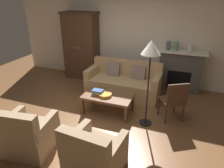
# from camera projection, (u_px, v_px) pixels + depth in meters

# --- Properties ---
(ground_plane) EXTENTS (9.60, 9.60, 0.00)m
(ground_plane) POSITION_uv_depth(u_px,v_px,m) (93.00, 122.00, 4.37)
(ground_plane) COLOR brown
(back_wall) EXTENTS (7.20, 0.10, 2.80)m
(back_wall) POSITION_uv_depth(u_px,v_px,m) (129.00, 34.00, 5.97)
(back_wall) COLOR silver
(back_wall) RESTS_ON ground
(fireplace) EXTENTS (1.26, 0.48, 1.12)m
(fireplace) POSITION_uv_depth(u_px,v_px,m) (180.00, 70.00, 5.60)
(fireplace) COLOR #4C4947
(fireplace) RESTS_ON ground
(armoire) EXTENTS (1.06, 0.57, 2.01)m
(armoire) POSITION_uv_depth(u_px,v_px,m) (81.00, 46.00, 6.30)
(armoire) COLOR #472D1E
(armoire) RESTS_ON ground
(couch) EXTENTS (1.93, 0.87, 0.86)m
(couch) POSITION_uv_depth(u_px,v_px,m) (124.00, 83.00, 5.48)
(couch) COLOR tan
(couch) RESTS_ON ground
(coffee_table) EXTENTS (1.10, 0.60, 0.42)m
(coffee_table) POSITION_uv_depth(u_px,v_px,m) (108.00, 98.00, 4.59)
(coffee_table) COLOR brown
(coffee_table) RESTS_ON ground
(fruit_bowl) EXTENTS (0.29, 0.29, 0.06)m
(fruit_bowl) POSITION_uv_depth(u_px,v_px,m) (105.00, 95.00, 4.54)
(fruit_bowl) COLOR orange
(fruit_bowl) RESTS_ON coffee_table
(book_stack) EXTENTS (0.26, 0.19, 0.11)m
(book_stack) POSITION_uv_depth(u_px,v_px,m) (98.00, 92.00, 4.60)
(book_stack) COLOR gray
(book_stack) RESTS_ON coffee_table
(mantel_vase_slate) EXTENTS (0.12, 0.12, 0.22)m
(mantel_vase_slate) POSITION_uv_depth(u_px,v_px,m) (168.00, 45.00, 5.43)
(mantel_vase_slate) COLOR #565B66
(mantel_vase_slate) RESTS_ON fireplace
(mantel_vase_jade) EXTENTS (0.12, 0.12, 0.22)m
(mantel_vase_jade) POSITION_uv_depth(u_px,v_px,m) (176.00, 46.00, 5.37)
(mantel_vase_jade) COLOR slate
(mantel_vase_jade) RESTS_ON fireplace
(mantel_vase_cream) EXTENTS (0.10, 0.10, 0.17)m
(mantel_vase_cream) POSITION_uv_depth(u_px,v_px,m) (191.00, 48.00, 5.27)
(mantel_vase_cream) COLOR beige
(mantel_vase_cream) RESTS_ON fireplace
(armchair_near_left) EXTENTS (0.87, 0.86, 0.88)m
(armchair_near_left) POSITION_uv_depth(u_px,v_px,m) (28.00, 135.00, 3.49)
(armchair_near_left) COLOR #997F60
(armchair_near_left) RESTS_ON ground
(armchair_near_right) EXTENTS (0.84, 0.83, 0.88)m
(armchair_near_right) POSITION_uv_depth(u_px,v_px,m) (94.00, 156.00, 3.04)
(armchair_near_right) COLOR #997F60
(armchair_near_right) RESTS_ON ground
(side_chair_wooden) EXTENTS (0.60, 0.60, 0.90)m
(side_chair_wooden) POSITION_uv_depth(u_px,v_px,m) (174.00, 99.00, 4.22)
(side_chair_wooden) COLOR #472D1E
(side_chair_wooden) RESTS_ON ground
(floor_lamp) EXTENTS (0.36, 0.36, 1.75)m
(floor_lamp) POSITION_uv_depth(u_px,v_px,m) (151.00, 53.00, 3.71)
(floor_lamp) COLOR black
(floor_lamp) RESTS_ON ground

